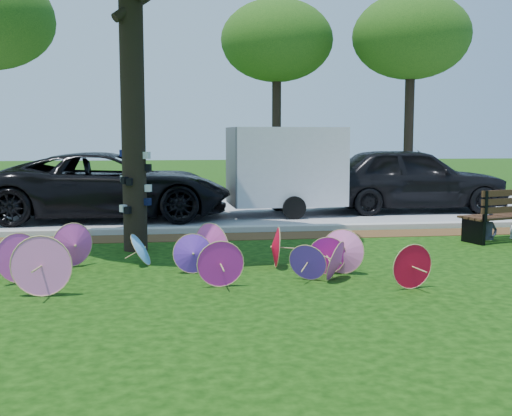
{
  "coord_description": "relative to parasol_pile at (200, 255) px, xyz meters",
  "views": [
    {
      "loc": [
        -0.92,
        -8.87,
        2.17
      ],
      "look_at": [
        0.5,
        2.0,
        0.9
      ],
      "focal_mm": 45.0,
      "sensor_mm": 36.0,
      "label": 1
    }
  ],
  "objects": [
    {
      "name": "bg_trees",
      "position": [
        2.01,
        14.05,
        5.42
      ],
      "size": [
        19.21,
        7.83,
        7.4
      ],
      "color": "black",
      "rests_on": "ground"
    },
    {
      "name": "cargo_trailer",
      "position": [
        2.62,
        7.27,
        0.97
      ],
      "size": [
        3.0,
        1.99,
        2.64
      ],
      "primitive_type": "cube",
      "rotation": [
        0.0,
        0.0,
        0.05
      ],
      "color": "silver",
      "rests_on": "ground"
    },
    {
      "name": "dark_pickup",
      "position": [
        6.19,
        7.65,
        0.56
      ],
      "size": [
        5.38,
        2.22,
        1.82
      ],
      "primitive_type": "imported",
      "rotation": [
        0.0,
        0.0,
        1.56
      ],
      "color": "black",
      "rests_on": "ground"
    },
    {
      "name": "curb",
      "position": [
        0.53,
        4.51,
        -0.29
      ],
      "size": [
        90.0,
        0.3,
        0.12
      ],
      "primitive_type": "cube",
      "color": "#B7B5AD",
      "rests_on": "ground"
    },
    {
      "name": "black_van",
      "position": [
        -1.97,
        7.06,
        0.5
      ],
      "size": [
        6.14,
        2.87,
        1.7
      ],
      "primitive_type": "imported",
      "rotation": [
        0.0,
        0.0,
        1.56
      ],
      "color": "black",
      "rests_on": "ground"
    },
    {
      "name": "person_left",
      "position": [
        6.04,
        2.73,
        0.24
      ],
      "size": [
        0.49,
        0.38,
        1.17
      ],
      "primitive_type": "imported",
      "rotation": [
        0.0,
        0.0,
        0.26
      ],
      "color": "#3D4053",
      "rests_on": "ground"
    },
    {
      "name": "parasol_pile",
      "position": [
        0.0,
        0.0,
        0.0
      ],
      "size": [
        6.26,
        2.61,
        0.84
      ],
      "color": "#CA1F97",
      "rests_on": "ground"
    },
    {
      "name": "ground",
      "position": [
        0.53,
        -0.69,
        -0.35
      ],
      "size": [
        90.0,
        90.0,
        0.0
      ],
      "primitive_type": "plane",
      "color": "black",
      "rests_on": "ground"
    },
    {
      "name": "park_bench",
      "position": [
        6.39,
        2.68,
        0.18
      ],
      "size": [
        2.17,
        1.31,
        1.06
      ],
      "primitive_type": null,
      "rotation": [
        0.0,
        0.0,
        0.28
      ],
      "color": "black",
      "rests_on": "ground"
    },
    {
      "name": "mulch_strip",
      "position": [
        0.53,
        3.81,
        -0.35
      ],
      "size": [
        90.0,
        1.0,
        0.01
      ],
      "primitive_type": "cube",
      "color": "#472D16",
      "rests_on": "ground"
    },
    {
      "name": "street",
      "position": [
        0.53,
        8.66,
        -0.35
      ],
      "size": [
        90.0,
        8.0,
        0.01
      ],
      "primitive_type": "cube",
      "color": "gray",
      "rests_on": "ground"
    }
  ]
}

